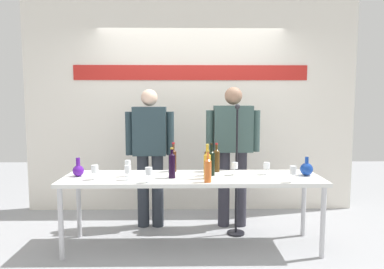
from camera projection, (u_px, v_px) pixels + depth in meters
The scene contains 22 objects.
ground_plane at pixel (192, 246), 3.65m from camera, with size 10.00×10.00×0.00m, color #989A9E.
back_wall at pixel (191, 103), 4.79m from camera, with size 4.53×0.11×3.00m.
display_table at pixel (192, 182), 3.58m from camera, with size 2.65×0.66×0.75m.
decanter_blue_left at pixel (78, 170), 3.58m from camera, with size 0.11×0.11×0.19m.
decanter_blue_right at pixel (307, 169), 3.61m from camera, with size 0.13×0.13×0.20m.
presenter_left at pixel (150, 150), 4.16m from camera, with size 0.58×0.22×1.66m.
presenter_right at pixel (233, 146), 4.17m from camera, with size 0.65×0.22×1.69m.
wine_bottle_0 at pixel (208, 169), 3.31m from camera, with size 0.07×0.07×0.31m.
wine_bottle_1 at pixel (208, 160), 3.81m from camera, with size 0.07×0.07×0.31m.
wine_bottle_2 at pixel (211, 162), 3.61m from camera, with size 0.07×0.07×0.34m.
wine_bottle_3 at pixel (172, 164), 3.49m from camera, with size 0.07×0.07×0.31m.
wine_bottle_4 at pixel (173, 159), 3.81m from camera, with size 0.07×0.07×0.32m.
wine_bottle_5 at pixel (216, 159), 3.80m from camera, with size 0.07×0.07×0.32m.
wine_bottle_6 at pixel (207, 164), 3.47m from camera, with size 0.07×0.07×0.34m.
wine_glass_left_0 at pixel (95, 169), 3.42m from camera, with size 0.07×0.07×0.15m.
wine_glass_left_1 at pixel (128, 165), 3.56m from camera, with size 0.06×0.06×0.17m.
wine_glass_left_2 at pixel (149, 171), 3.29m from camera, with size 0.07×0.07×0.15m.
wine_glass_left_3 at pixel (128, 170), 3.40m from camera, with size 0.06×0.06×0.15m.
wine_glass_right_0 at pixel (267, 166), 3.65m from camera, with size 0.07×0.07×0.13m.
wine_glass_right_1 at pixel (235, 166), 3.63m from camera, with size 0.07×0.07×0.14m.
wine_glass_right_2 at pixel (293, 171), 3.31m from camera, with size 0.06×0.06×0.16m.
microphone_stand at pixel (236, 192), 3.95m from camera, with size 0.20×0.20×1.49m.
Camera 1 is at (-0.06, -3.52, 1.54)m, focal length 32.44 mm.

